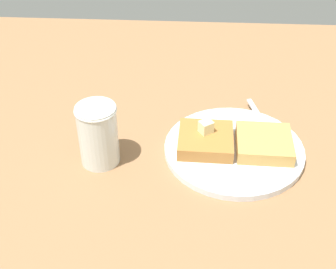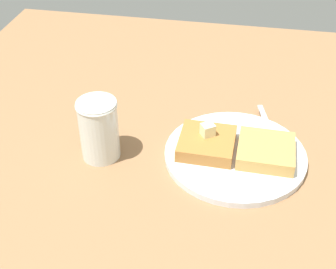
# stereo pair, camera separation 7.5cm
# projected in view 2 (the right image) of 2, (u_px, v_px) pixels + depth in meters

# --- Properties ---
(table_surface) EXTENTS (1.28, 1.28, 0.03)m
(table_surface) POSITION_uv_depth(u_px,v_px,m) (250.00, 217.00, 0.69)
(table_surface) COLOR olive
(table_surface) RESTS_ON ground
(plate) EXTENTS (0.23, 0.23, 0.01)m
(plate) POSITION_uv_depth(u_px,v_px,m) (235.00, 155.00, 0.77)
(plate) COLOR silver
(plate) RESTS_ON table_surface
(toast_slice_left) EXTENTS (0.09, 0.09, 0.02)m
(toast_slice_left) POSITION_uv_depth(u_px,v_px,m) (207.00, 143.00, 0.77)
(toast_slice_left) COLOR #A86C30
(toast_slice_left) RESTS_ON plate
(toast_slice_middle) EXTENTS (0.09, 0.09, 0.02)m
(toast_slice_middle) POSITION_uv_depth(u_px,v_px,m) (266.00, 151.00, 0.75)
(toast_slice_middle) COLOR tan
(toast_slice_middle) RESTS_ON plate
(butter_pat_primary) EXTENTS (0.03, 0.03, 0.02)m
(butter_pat_primary) POSITION_uv_depth(u_px,v_px,m) (208.00, 130.00, 0.76)
(butter_pat_primary) COLOR beige
(butter_pat_primary) RESTS_ON toast_slice_left
(fork) EXTENTS (0.05, 0.16, 0.00)m
(fork) POSITION_uv_depth(u_px,v_px,m) (272.00, 135.00, 0.80)
(fork) COLOR silver
(fork) RESTS_ON plate
(syrup_jar) EXTENTS (0.07, 0.07, 0.10)m
(syrup_jar) POSITION_uv_depth(u_px,v_px,m) (99.00, 132.00, 0.75)
(syrup_jar) COLOR #58290F
(syrup_jar) RESTS_ON table_surface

